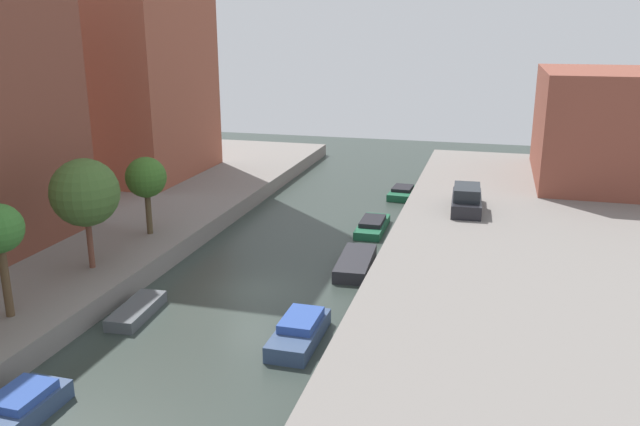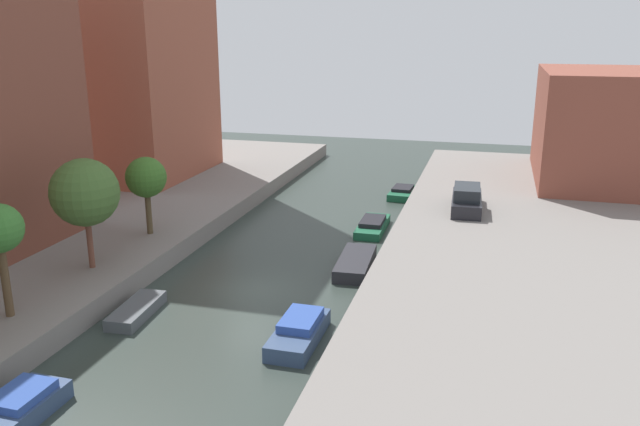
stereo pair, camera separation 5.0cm
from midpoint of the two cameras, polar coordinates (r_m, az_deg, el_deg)
The scene contains 12 objects.
ground_plane at distance 29.52m, azimuth -5.95°, elevation -6.97°, with size 84.00×84.00×0.00m, color #2D3833.
quay_right at distance 28.02m, azimuth 24.39°, elevation -8.63°, with size 20.00×64.00×1.00m, color gray.
low_block_right at distance 49.72m, azimuth 24.49°, elevation 7.00°, with size 10.00×13.16×7.70m, color brown.
street_tree_3 at distance 30.23m, azimuth -20.14°, elevation 1.69°, with size 3.03×3.03×5.04m.
street_tree_4 at distance 34.57m, azimuth -15.19°, elevation 3.00°, with size 2.12×2.12×4.11m.
parked_car at distance 39.30m, azimuth 12.81°, elevation 1.15°, with size 1.91×4.86×1.53m.
moored_boat_left_1 at distance 22.45m, azimuth -25.23°, elevation -15.43°, with size 1.64×3.36×0.89m.
moored_boat_left_2 at distance 28.03m, azimuth -15.96°, elevation -8.30°, with size 1.45×3.40×0.49m.
moored_boat_right_2 at distance 24.92m, azimuth -1.89°, elevation -10.44°, with size 1.55×3.84×0.95m.
moored_boat_right_3 at distance 31.95m, azimuth 3.12°, elevation -4.45°, with size 1.78×4.39×0.63m.
moored_boat_right_4 at distance 37.97m, azimuth 4.63°, elevation -1.10°, with size 1.54×4.24×0.71m.
moored_boat_right_5 at distance 45.74m, azimuth 7.26°, elevation 1.82°, with size 1.70×3.45×0.69m.
Camera 1 is at (9.98, -25.24, 11.59)m, focal length 36.16 mm.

